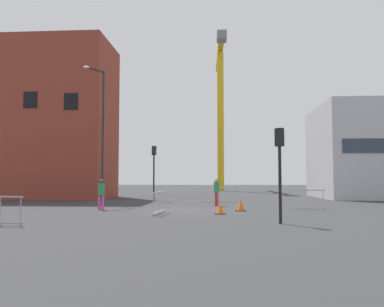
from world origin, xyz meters
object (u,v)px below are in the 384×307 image
Objects in this scene: traffic_light_far at (280,159)px; traffic_cone_striped at (220,209)px; traffic_cone_by_barrier at (241,206)px; construction_crane at (220,93)px; pedestrian_waiting at (217,190)px; pedestrian_walking at (101,192)px; traffic_light_island at (154,164)px; streetlamp_tall at (101,126)px.

traffic_cone_striped is (-2.28, 3.87, -2.22)m from traffic_light_far.
traffic_cone_by_barrier is at bearing 60.02° from traffic_cone_striped.
traffic_light_far is 6.37× the size of traffic_cone_by_barrier.
traffic_cone_striped is (-0.18, -34.55, -13.10)m from construction_crane.
pedestrian_waiting reaches higher than traffic_cone_by_barrier.
construction_crane is 39.98m from traffic_light_far.
construction_crane is at bearing 78.48° from pedestrian_walking.
traffic_light_island is at bearing 116.46° from traffic_light_far.
traffic_cone_striped is at bearing -65.05° from traffic_light_island.
traffic_cone_striped is (-1.09, -1.89, -0.02)m from traffic_cone_by_barrier.
pedestrian_waiting is (-0.38, -29.12, -12.33)m from construction_crane.
construction_crane is 5.47× the size of traffic_light_far.
construction_crane is at bearing 77.71° from traffic_light_island.
construction_crane is 29.83m from streetlamp_tall.
streetlamp_tall is 11.80m from traffic_cone_striped.
pedestrian_waiting reaches higher than pedestrian_walking.
traffic_light_island reaches higher than traffic_light_far.
traffic_light_island is 12.13m from traffic_cone_striped.
pedestrian_walking is at bearing 162.40° from traffic_cone_striped.
pedestrian_waiting is (4.80, -5.33, -1.78)m from traffic_light_island.
pedestrian_walking is 7.11m from pedestrian_waiting.
streetlamp_tall is at bearing 168.37° from pedestrian_waiting.
pedestrian_waiting is at bearing -90.75° from construction_crane.
traffic_cone_striped is (0.20, -5.43, -0.77)m from pedestrian_waiting.
traffic_light_far is 0.87× the size of traffic_light_island.
traffic_cone_striped is (5.00, -10.76, -2.55)m from traffic_light_island.
traffic_light_island is 7.86× the size of traffic_cone_striped.
traffic_cone_by_barrier is at bearing 101.66° from traffic_light_far.
traffic_cone_by_barrier is at bearing -1.21° from pedestrian_walking.
construction_crane reaches higher than pedestrian_waiting.
construction_crane is 11.47× the size of pedestrian_waiting.
pedestrian_walking is 0.96× the size of pedestrian_waiting.
traffic_light_far is at bearing -63.54° from traffic_light_island.
pedestrian_waiting is (-2.48, 9.30, -1.46)m from traffic_light_far.
traffic_cone_by_barrier is (0.91, -32.66, -13.08)m from construction_crane.
construction_crane reaches higher than streetlamp_tall.
pedestrian_walking is (-1.44, -8.71, -1.83)m from traffic_light_island.
streetlamp_tall reaches higher than pedestrian_walking.
traffic_cone_by_barrier is 2.18m from traffic_cone_striped.
pedestrian_walking is 7.57m from traffic_cone_by_barrier.
construction_crane is at bearing 91.60° from traffic_cone_by_barrier.
traffic_light_island is 11.05m from traffic_cone_by_barrier.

